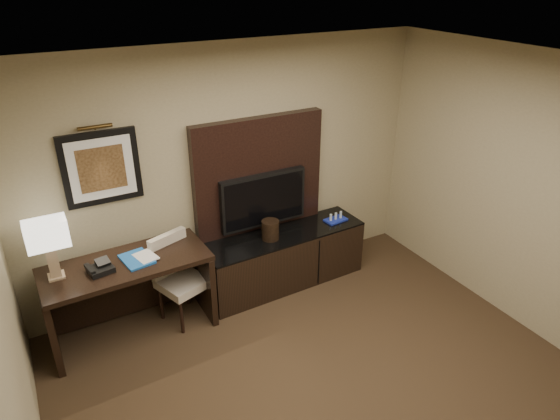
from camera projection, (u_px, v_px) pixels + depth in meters
ceiling at (402, 95)px, 2.75m from camera, size 4.50×5.00×0.01m
wall_back at (231, 172)px, 5.32m from camera, size 4.50×0.01×2.70m
desk at (131, 298)px, 4.87m from camera, size 1.57×0.72×0.83m
credenza at (284, 258)px, 5.69m from camera, size 1.89×0.59×0.65m
tv_wall_panel at (259, 176)px, 5.43m from camera, size 1.50×0.12×1.30m
tv at (263, 200)px, 5.47m from camera, size 1.00×0.08×0.60m
artwork at (101, 168)px, 4.61m from camera, size 0.70×0.04×0.70m
picture_light at (95, 127)px, 4.40m from camera, size 0.04×0.04×0.30m
desk_chair at (182, 282)px, 5.06m from camera, size 0.56×0.60×0.88m
table_lamp at (51, 251)px, 4.35m from camera, size 0.33×0.20×0.53m
desk_phone at (100, 267)px, 4.52m from camera, size 0.24×0.23×0.11m
blue_folder at (137, 259)px, 4.72m from camera, size 0.30×0.37×0.02m
book at (136, 251)px, 4.64m from camera, size 0.18×0.07×0.24m
ice_bucket at (270, 230)px, 5.40m from camera, size 0.23×0.23×0.21m
minibar_tray at (336, 217)px, 5.81m from camera, size 0.27×0.18×0.09m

